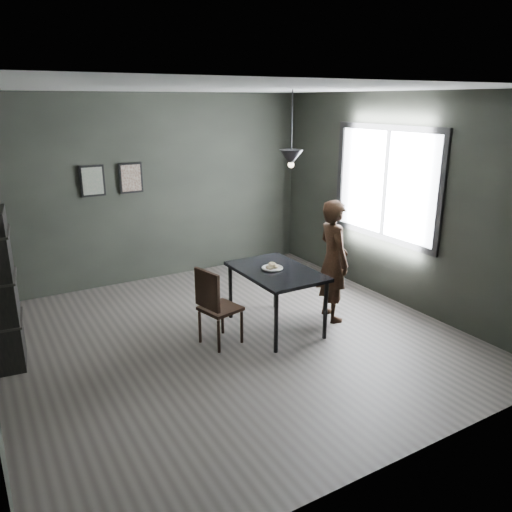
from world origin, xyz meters
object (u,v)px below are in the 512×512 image
woman (333,261)px  white_plate (272,269)px  cafe_table (276,276)px  wood_chair (215,303)px  pendant_lamp (291,158)px

woman → white_plate: bearing=89.6°
white_plate → woman: (0.80, -0.16, 0.01)m
cafe_table → white_plate: size_ratio=5.22×
woman → wood_chair: size_ratio=1.68×
white_plate → wood_chair: size_ratio=0.25×
wood_chair → pendant_lamp: bearing=-6.1°
cafe_table → white_plate: white_plate is taller
woman → wood_chair: (-1.61, 0.07, -0.25)m
white_plate → wood_chair: wood_chair is taller
white_plate → pendant_lamp: pendant_lamp is taller
white_plate → cafe_table: bearing=-65.2°
woman → pendant_lamp: bearing=79.1°
cafe_table → white_plate: (-0.02, 0.05, 0.08)m
white_plate → woman: size_ratio=0.15×
cafe_table → woman: bearing=-8.3°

